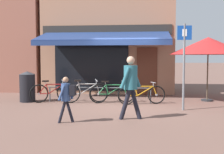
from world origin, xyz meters
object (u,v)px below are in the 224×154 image
bicycle_silver (85,92)px  litter_bin (27,86)px  pedestrian_adult (131,81)px  parking_sign (184,58)px  cafe_parasol (208,46)px  bicycle_red (52,92)px  bicycle_green (112,93)px  bicycle_orange (142,94)px  pedestrian_child (67,94)px

bicycle_silver → litter_bin: bearing=162.3°
pedestrian_adult → parking_sign: size_ratio=0.63×
bicycle_silver → parking_sign: bearing=-36.3°
parking_sign → cafe_parasol: bearing=60.0°
bicycle_red → litter_bin: size_ratio=1.33×
bicycle_green → parking_sign: 2.95m
bicycle_green → bicycle_orange: bicycle_green is taller
cafe_parasol → litter_bin: bearing=-172.0°
bicycle_red → bicycle_orange: bicycle_red is taller
bicycle_silver → bicycle_orange: bicycle_silver is taller
bicycle_orange → pedestrian_adult: size_ratio=0.99×
bicycle_green → bicycle_red: bearing=166.5°
bicycle_orange → parking_sign: 2.08m
parking_sign → pedestrian_adult: bearing=-137.4°
bicycle_silver → pedestrian_adult: (1.79, -2.57, 0.65)m
pedestrian_child → litter_bin: size_ratio=1.03×
bicycle_orange → bicycle_red: bearing=161.3°
bicycle_silver → cafe_parasol: bearing=-6.8°
bicycle_orange → cafe_parasol: bearing=6.2°
pedestrian_adult → bicycle_green: bearing=-62.7°
bicycle_red → bicycle_silver: bicycle_silver is taller
pedestrian_child → parking_sign: size_ratio=0.44×
pedestrian_adult → pedestrian_child: size_ratio=1.45×
bicycle_green → pedestrian_child: bearing=-119.9°
bicycle_orange → pedestrian_child: (-1.87, -3.04, 0.38)m
bicycle_orange → parking_sign: bearing=-53.3°
bicycle_green → pedestrian_adult: 2.84m
pedestrian_adult → cafe_parasol: 4.58m
bicycle_orange → parking_sign: parking_sign is taller
pedestrian_adult → litter_bin: (-3.98, 2.55, -0.46)m
bicycle_green → parking_sign: size_ratio=0.62×
bicycle_red → bicycle_orange: (3.30, -0.11, -0.01)m
bicycle_orange → pedestrian_adult: bearing=-113.4°
litter_bin → cafe_parasol: bearing=8.0°
bicycle_silver → litter_bin: size_ratio=1.50×
pedestrian_child → litter_bin: (-2.39, 3.14, -0.17)m
bicycle_green → parking_sign: bearing=-42.5°
litter_bin → bicycle_green: bearing=1.8°
bicycle_green → pedestrian_adult: pedestrian_adult is taller
bicycle_orange → cafe_parasol: size_ratio=0.58×
pedestrian_adult → pedestrian_child: pedestrian_adult is taller
bicycle_silver → bicycle_orange: size_ratio=1.01×
litter_bin → pedestrian_adult: bearing=-32.6°
parking_sign → bicycle_silver: bearing=162.0°
bicycle_red → pedestrian_adult: 4.00m
pedestrian_child → parking_sign: bearing=-146.6°
litter_bin → cafe_parasol: size_ratio=0.39×
bicycle_silver → bicycle_orange: (2.07, -0.13, -0.03)m
bicycle_green → parking_sign: (2.39, -1.18, 1.28)m
cafe_parasol → bicycle_green: bearing=-166.7°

